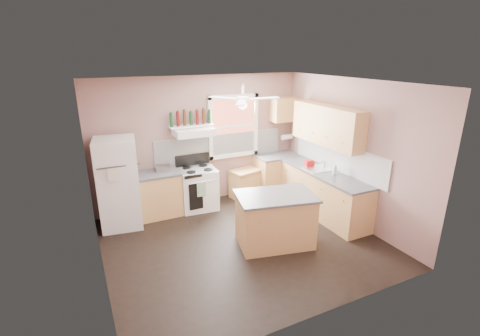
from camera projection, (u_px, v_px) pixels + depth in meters
name	position (u px, v px, depth m)	size (l,w,h in m)	color
floor	(242.00, 242.00, 6.04)	(4.50, 4.50, 0.00)	black
ceiling	(243.00, 83.00, 5.18)	(4.50, 4.50, 0.00)	white
wall_back	(200.00, 141.00, 7.34)	(4.50, 0.05, 2.70)	#89655E
wall_right	(350.00, 151.00, 6.55)	(0.05, 4.00, 2.70)	#89655E
wall_left	(91.00, 192.00, 4.67)	(0.05, 4.00, 2.70)	#89655E
backsplash_back	(221.00, 147.00, 7.54)	(2.90, 0.03, 0.55)	white
backsplash_right	(337.00, 157.00, 6.85)	(0.03, 2.60, 0.55)	white
window_view	(233.00, 126.00, 7.53)	(1.00, 0.02, 1.20)	brown
window_frame	(234.00, 127.00, 7.51)	(1.16, 0.07, 1.36)	white
refrigerator	(119.00, 184.00, 6.36)	(0.72, 0.70, 1.69)	white
base_cabinet_left	(157.00, 195.00, 6.91)	(0.90, 0.60, 0.86)	tan
counter_left	(155.00, 174.00, 6.77)	(0.92, 0.62, 0.04)	#474749
toaster	(163.00, 167.00, 6.82)	(0.28, 0.16, 0.18)	silver
stove	(198.00, 189.00, 7.23)	(0.74, 0.64, 0.86)	white
range_hood	(193.00, 132.00, 6.92)	(0.78, 0.50, 0.14)	white
bottle_shelf	(191.00, 126.00, 6.99)	(0.90, 0.26, 0.03)	white
cart	(245.00, 183.00, 7.82)	(0.64, 0.43, 0.64)	tan
base_cabinet_corner	(277.00, 174.00, 8.08)	(1.00, 0.60, 0.86)	tan
base_cabinet_right	(323.00, 194.00, 6.97)	(0.60, 2.20, 0.86)	tan
counter_corner	(278.00, 156.00, 7.93)	(1.02, 0.62, 0.04)	#474749
counter_right	(324.00, 173.00, 6.82)	(0.62, 2.22, 0.04)	#474749
sink	(318.00, 169.00, 6.98)	(0.55, 0.45, 0.03)	silver
faucet	(324.00, 164.00, 7.03)	(0.03, 0.03, 0.14)	silver
upper_cabinet_right	(327.00, 125.00, 6.76)	(0.33, 1.80, 0.76)	tan
upper_cabinet_corner	(284.00, 110.00, 7.80)	(0.60, 0.33, 0.52)	tan
paper_towel	(287.00, 137.00, 8.08)	(0.12, 0.12, 0.26)	white
island	(275.00, 221.00, 5.87)	(1.21, 0.77, 0.86)	tan
island_top	(276.00, 196.00, 5.72)	(1.28, 0.84, 0.04)	#474749
ceiling_fan_hub	(243.00, 100.00, 5.26)	(0.20, 0.20, 0.08)	white
soap_bottle	(335.00, 169.00, 6.63)	(0.09, 0.09, 0.23)	silver
red_caddy	(309.00, 163.00, 7.21)	(0.18, 0.12, 0.10)	red
wine_bottles	(191.00, 118.00, 6.94)	(0.86, 0.06, 0.31)	#143819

